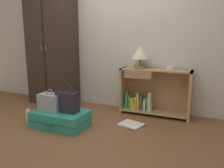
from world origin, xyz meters
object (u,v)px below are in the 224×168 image
(bottle, at_px, (29,116))
(open_book_on_floor, at_px, (131,125))
(wardrobe, at_px, (52,47))
(bowl, at_px, (171,68))
(train_case, at_px, (50,102))
(table_lamp, at_px, (140,54))
(suitcase_large, at_px, (60,119))
(handbag, at_px, (67,102))
(bookshelf, at_px, (152,93))

(bottle, distance_m, open_book_on_floor, 1.53)
(wardrobe, xyz_separation_m, bottle, (0.31, -1.01, -0.98))
(bowl, bearing_deg, open_book_on_floor, -124.86)
(bowl, xyz_separation_m, train_case, (-1.47, -1.06, -0.44))
(bowl, distance_m, bottle, 2.28)
(table_lamp, height_order, bowl, table_lamp)
(suitcase_large, height_order, handbag, handbag)
(wardrobe, bearing_deg, handbag, -44.25)
(handbag, bearing_deg, train_case, -171.61)
(wardrobe, relative_size, table_lamp, 5.95)
(handbag, xyz_separation_m, open_book_on_floor, (0.79, 0.41, -0.36))
(train_case, xyz_separation_m, handbag, (0.26, 0.04, 0.02))
(bowl, xyz_separation_m, bottle, (-1.88, -1.09, -0.69))
(wardrobe, height_order, suitcase_large, wardrobe)
(table_lamp, distance_m, suitcase_large, 1.59)
(wardrobe, distance_m, table_lamp, 1.70)
(wardrobe, distance_m, train_case, 1.42)
(open_book_on_floor, bearing_deg, wardrobe, 163.16)
(wardrobe, relative_size, bookshelf, 1.92)
(train_case, bearing_deg, wardrobe, 125.85)
(bookshelf, relative_size, train_case, 3.44)
(train_case, relative_size, bottle, 1.65)
(bowl, height_order, open_book_on_floor, bowl)
(table_lamp, height_order, bottle, table_lamp)
(bowl, bearing_deg, bottle, -149.81)
(wardrobe, height_order, train_case, wardrobe)
(table_lamp, bearing_deg, train_case, -132.90)
(wardrobe, relative_size, train_case, 6.59)
(bookshelf, xyz_separation_m, bowl, (0.28, 0.01, 0.41))
(table_lamp, bearing_deg, handbag, -125.34)
(bottle, height_order, open_book_on_floor, bottle)
(wardrobe, bearing_deg, bookshelf, 2.15)
(bookshelf, xyz_separation_m, table_lamp, (-0.21, 0.00, 0.62))
(suitcase_large, bearing_deg, handbag, 7.55)
(train_case, bearing_deg, table_lamp, 47.10)
(suitcase_large, bearing_deg, wardrobe, 131.52)
(wardrobe, bearing_deg, suitcase_large, -48.48)
(bookshelf, relative_size, table_lamp, 3.11)
(table_lamp, distance_m, bottle, 1.97)
(wardrobe, relative_size, bottle, 10.88)
(wardrobe, distance_m, bookshelf, 2.03)
(suitcase_large, distance_m, train_case, 0.27)
(bookshelf, height_order, bottle, bookshelf)
(bowl, bearing_deg, train_case, -144.17)
(bookshelf, relative_size, handbag, 2.86)
(table_lamp, distance_m, open_book_on_floor, 1.15)
(bookshelf, height_order, table_lamp, table_lamp)
(handbag, bearing_deg, open_book_on_floor, 27.68)
(bookshelf, xyz_separation_m, train_case, (-1.19, -1.05, -0.02))
(open_book_on_floor, bearing_deg, train_case, -156.68)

